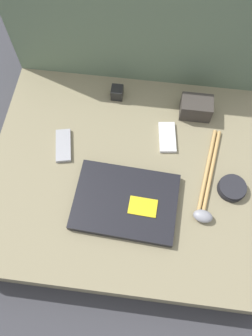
% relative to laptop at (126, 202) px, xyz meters
% --- Properties ---
extents(ground_plane, '(8.00, 8.00, 0.00)m').
position_rel_laptop_xyz_m(ground_plane, '(-0.01, 0.12, -0.17)').
color(ground_plane, '#38383D').
extents(couch_seat, '(0.94, 0.80, 0.15)m').
position_rel_laptop_xyz_m(couch_seat, '(-0.01, 0.12, -0.09)').
color(couch_seat, '#847A5B').
rests_on(couch_seat, ground_plane).
extents(couch_backrest, '(0.94, 0.20, 0.59)m').
position_rel_laptop_xyz_m(couch_backrest, '(-0.01, 0.61, 0.13)').
color(couch_backrest, '#60755B').
rests_on(couch_backrest, ground_plane).
extents(laptop, '(0.34, 0.26, 0.03)m').
position_rel_laptop_xyz_m(laptop, '(0.00, 0.00, 0.00)').
color(laptop, black).
rests_on(laptop, couch_seat).
extents(computer_mouse, '(0.07, 0.05, 0.03)m').
position_rel_laptop_xyz_m(computer_mouse, '(0.25, -0.02, 0.00)').
color(computer_mouse, gray).
rests_on(computer_mouse, couch_seat).
extents(speaker_puck, '(0.09, 0.09, 0.03)m').
position_rel_laptop_xyz_m(speaker_puck, '(0.34, 0.09, 0.00)').
color(speaker_puck, black).
rests_on(speaker_puck, couch_seat).
extents(phone_silver, '(0.07, 0.13, 0.01)m').
position_rel_laptop_xyz_m(phone_silver, '(0.12, 0.26, -0.01)').
color(phone_silver, silver).
rests_on(phone_silver, couch_seat).
extents(phone_black, '(0.08, 0.14, 0.01)m').
position_rel_laptop_xyz_m(phone_black, '(-0.25, 0.18, -0.01)').
color(phone_black, '#99999E').
rests_on(phone_black, couch_seat).
extents(camera_pouch, '(0.11, 0.08, 0.07)m').
position_rel_laptop_xyz_m(camera_pouch, '(0.21, 0.38, 0.02)').
color(camera_pouch, '#38332D').
rests_on(camera_pouch, couch_seat).
extents(charger_brick, '(0.04, 0.05, 0.05)m').
position_rel_laptop_xyz_m(charger_brick, '(-0.09, 0.42, 0.01)').
color(charger_brick, black).
rests_on(charger_brick, couch_seat).
extents(drumstick_pair, '(0.08, 0.34, 0.01)m').
position_rel_laptop_xyz_m(drumstick_pair, '(0.27, 0.14, -0.01)').
color(drumstick_pair, tan).
rests_on(drumstick_pair, couch_seat).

